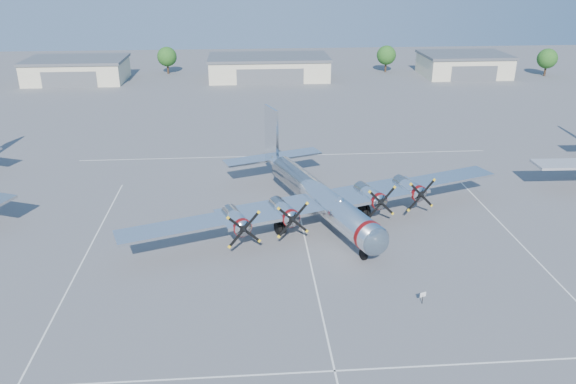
{
  "coord_description": "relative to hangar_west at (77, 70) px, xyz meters",
  "views": [
    {
      "loc": [
        -5.76,
        -53.53,
        27.26
      ],
      "look_at": [
        -1.39,
        3.49,
        3.2
      ],
      "focal_mm": 35.0,
      "sensor_mm": 36.0,
      "label": 1
    }
  ],
  "objects": [
    {
      "name": "tree_far_east",
      "position": [
        113.0,
        -1.96,
        1.51
      ],
      "size": [
        4.8,
        4.8,
        6.64
      ],
      "color": "#382619",
      "rests_on": "ground"
    },
    {
      "name": "parking_lines",
      "position": [
        45.0,
        -83.71,
        -2.71
      ],
      "size": [
        60.0,
        50.08,
        0.01
      ],
      "color": "silver",
      "rests_on": "ground"
    },
    {
      "name": "hangar_center",
      "position": [
        45.0,
        -0.0,
        -0.0
      ],
      "size": [
        28.6,
        14.6,
        5.4
      ],
      "color": "beige",
      "rests_on": "ground"
    },
    {
      "name": "tree_west",
      "position": [
        20.0,
        8.04,
        1.51
      ],
      "size": [
        4.8,
        4.8,
        6.64
      ],
      "color": "#382619",
      "rests_on": "ground"
    },
    {
      "name": "info_placard",
      "position": [
        53.7,
        -96.21,
        -1.93
      ],
      "size": [
        0.57,
        0.22,
        1.11
      ],
      "rotation": [
        0.0,
        0.0,
        0.32
      ],
      "color": "black",
      "rests_on": "ground"
    },
    {
      "name": "hangar_west",
      "position": [
        0.0,
        0.0,
        0.0
      ],
      "size": [
        22.6,
        14.6,
        5.4
      ],
      "color": "beige",
      "rests_on": "ground"
    },
    {
      "name": "ground",
      "position": [
        45.0,
        -81.96,
        -2.71
      ],
      "size": [
        260.0,
        260.0,
        0.0
      ],
      "primitive_type": "plane",
      "color": "#5D5D60",
      "rests_on": "ground"
    },
    {
      "name": "tree_east",
      "position": [
        75.0,
        6.04,
        1.51
      ],
      "size": [
        4.8,
        4.8,
        6.64
      ],
      "color": "#382619",
      "rests_on": "ground"
    },
    {
      "name": "hangar_east",
      "position": [
        93.0,
        0.0,
        0.0
      ],
      "size": [
        20.6,
        14.6,
        5.4
      ],
      "color": "beige",
      "rests_on": "ground"
    },
    {
      "name": "main_bomber_b29",
      "position": [
        46.73,
        -78.64,
        -2.71
      ],
      "size": [
        51.61,
        43.18,
        9.74
      ],
      "primitive_type": null,
      "rotation": [
        0.0,
        0.0,
        0.34
      ],
      "color": "white",
      "rests_on": "ground"
    }
  ]
}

